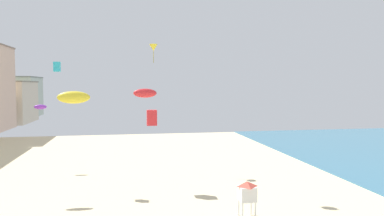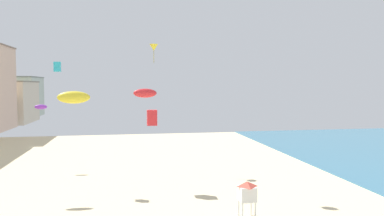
# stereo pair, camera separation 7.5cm
# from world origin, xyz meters

# --- Properties ---
(boardwalk_hotel_furthest) EXTENTS (10.47, 15.58, 11.65)m
(boardwalk_hotel_furthest) POSITION_xyz_m (-31.40, 105.58, 5.83)
(boardwalk_hotel_furthest) COLOR #B7C6B2
(boardwalk_hotel_furthest) RESTS_ON ground
(lifeguard_stand) EXTENTS (1.10, 1.10, 2.55)m
(lifeguard_stand) POSITION_xyz_m (7.43, 14.53, 1.84)
(lifeguard_stand) COLOR white
(lifeguard_stand) RESTS_ON ground
(kite_cyan_box) EXTENTS (0.54, 0.54, 0.85)m
(kite_cyan_box) POSITION_xyz_m (-6.57, 24.52, 10.73)
(kite_cyan_box) COLOR #2DB7CC
(kite_red_box) EXTENTS (0.85, 0.85, 1.33)m
(kite_red_box) POSITION_xyz_m (1.49, 22.53, 6.33)
(kite_red_box) COLOR red
(kite_red_parafoil) EXTENTS (1.67, 0.47, 0.65)m
(kite_red_parafoil) POSITION_xyz_m (0.67, 17.41, 8.55)
(kite_red_parafoil) COLOR red
(kite_purple_parafoil) EXTENTS (1.30, 0.36, 0.51)m
(kite_purple_parafoil) POSITION_xyz_m (-9.69, 32.24, 6.81)
(kite_purple_parafoil) COLOR purple
(kite_yellow_delta) EXTENTS (0.88, 0.88, 1.99)m
(kite_yellow_delta) POSITION_xyz_m (2.25, 30.31, 13.12)
(kite_yellow_delta) COLOR yellow
(kite_yellow_parafoil_2) EXTENTS (2.17, 0.60, 0.84)m
(kite_yellow_parafoil_2) POSITION_xyz_m (-4.17, 16.69, 8.30)
(kite_yellow_parafoil_2) COLOR yellow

